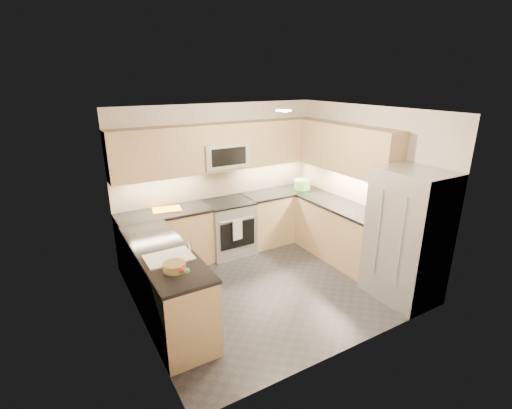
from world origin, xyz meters
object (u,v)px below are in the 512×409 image
object	(u,v)px
utensil_bowl	(302,184)
cutting_board	(167,209)
gas_range	(229,228)
fruit_basket	(174,267)
microwave	(224,155)
refrigerator	(407,236)

from	to	relation	value
utensil_bowl	cutting_board	size ratio (longest dim) A/B	0.69
gas_range	fruit_basket	bearing A→B (deg)	-129.97
utensil_bowl	cutting_board	world-z (taller)	utensil_bowl
fruit_basket	cutting_board	bearing A→B (deg)	74.98
microwave	utensil_bowl	xyz separation A→B (m)	(1.50, -0.18, -0.68)
gas_range	microwave	xyz separation A→B (m)	(0.00, 0.12, 1.24)
refrigerator	utensil_bowl	size ratio (longest dim) A/B	6.07
gas_range	utensil_bowl	xyz separation A→B (m)	(1.50, -0.05, 0.57)
gas_range	microwave	bearing A→B (deg)	90.00
microwave	refrigerator	world-z (taller)	microwave
microwave	refrigerator	bearing A→B (deg)	-60.38
microwave	utensil_bowl	distance (m)	1.65
gas_range	cutting_board	size ratio (longest dim) A/B	2.12
utensil_bowl	fruit_basket	bearing A→B (deg)	-149.59
refrigerator	fruit_basket	world-z (taller)	refrigerator
refrigerator	microwave	bearing A→B (deg)	119.62
microwave	utensil_bowl	bearing A→B (deg)	-6.69
microwave	fruit_basket	distance (m)	2.59
refrigerator	cutting_board	distance (m)	3.52
cutting_board	fruit_basket	world-z (taller)	fruit_basket
microwave	cutting_board	size ratio (longest dim) A/B	1.77
cutting_board	fruit_basket	size ratio (longest dim) A/B	1.76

